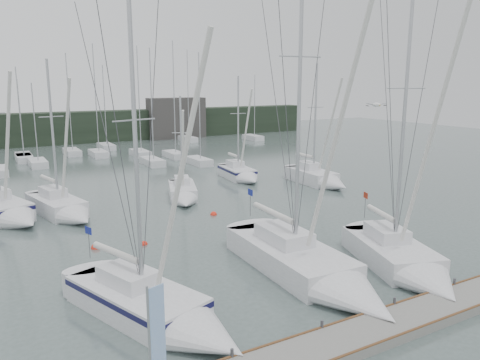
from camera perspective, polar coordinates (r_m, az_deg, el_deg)
name	(u,v)px	position (r m, az deg, el deg)	size (l,w,h in m)	color
ground	(300,287)	(23.52, 7.34, -12.84)	(160.00, 160.00, 0.00)	#495956
dock	(377,330)	(20.12, 16.33, -17.14)	(24.00, 2.00, 0.40)	slate
far_treeline	(67,128)	(80.35, -20.32, 5.99)	(90.00, 4.00, 5.00)	black
far_building_right	(177,118)	(83.20, -7.75, 7.49)	(10.00, 3.00, 7.00)	#3A3735
mast_forest	(20,160)	(62.60, -25.24, 2.23)	(59.36, 27.04, 14.87)	#BDBDC1
sailboat_near_left	(163,313)	(20.02, -9.34, -15.70)	(5.84, 9.82, 14.09)	#BDBDC1
sailboat_near_center	(318,274)	(23.62, 9.54, -11.19)	(3.90, 12.43, 18.69)	#BDBDC1
sailboat_near_right	(408,265)	(25.86, 19.85, -9.74)	(5.69, 9.35, 16.05)	#BDBDC1
sailboat_mid_a	(8,212)	(37.29, -26.48, -3.55)	(5.29, 8.71, 12.73)	#BDBDC1
sailboat_mid_b	(65,210)	(36.70, -20.55, -3.42)	(4.31, 8.68, 12.19)	#BDBDC1
sailboat_mid_c	(183,195)	(39.35, -6.92, -1.82)	(4.33, 7.28, 9.33)	#BDBDC1
sailboat_mid_d	(242,175)	(47.25, 0.22, 0.65)	(3.09, 7.09, 11.14)	#BDBDC1
sailboat_mid_e	(320,179)	(45.59, 9.79, 0.10)	(2.86, 8.24, 12.31)	#BDBDC1
buoy_a	(144,244)	(29.57, -11.62, -7.71)	(0.44, 0.44, 0.44)	red
buoy_b	(214,215)	(35.24, -3.24, -4.25)	(0.50, 0.50, 0.50)	red
buoy_c	(96,248)	(29.68, -17.14, -7.93)	(0.59, 0.59, 0.59)	red
dock_banner	(155,336)	(14.25, -10.36, -18.23)	(0.57, 0.21, 3.90)	#A3A6AB
seagull	(376,105)	(21.51, 16.29, 8.79)	(1.02, 0.46, 0.20)	white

